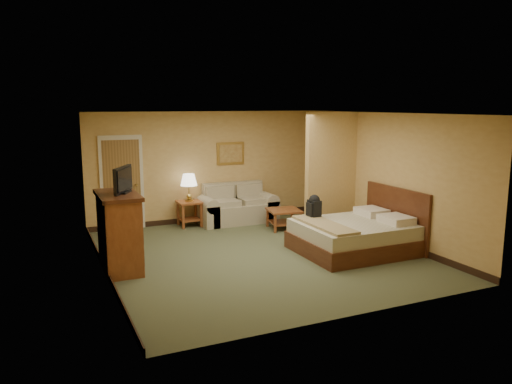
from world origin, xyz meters
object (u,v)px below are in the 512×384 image
dresser (119,232)px  bed (358,235)px  coffee_table (284,215)px  loveseat (237,210)px

dresser → bed: size_ratio=0.62×
dresser → bed: 4.37m
dresser → bed: bearing=-10.0°
coffee_table → dresser: (-3.81, -1.35, 0.34)m
loveseat → bed: size_ratio=0.86×
loveseat → coffee_table: (0.70, -1.04, 0.02)m
coffee_table → bed: bed is taller
coffee_table → dresser: bearing=-160.4°
bed → loveseat: bearing=110.6°
dresser → bed: (4.29, -0.76, -0.35)m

